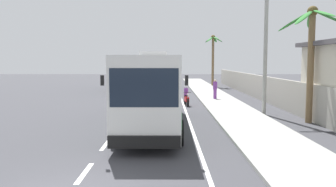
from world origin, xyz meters
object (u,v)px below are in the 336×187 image
object	(u,v)px
pedestrian_near_kerb	(215,89)
palm_third	(311,44)
coach_bus_foreground	(152,87)
utility_pole_mid	(266,28)
motorcycle_beside_bus	(186,97)
coach_bus_far_lane	(131,72)
palm_second	(213,52)

from	to	relation	value
pedestrian_near_kerb	palm_third	bearing A→B (deg)	-142.16
coach_bus_foreground	palm_third	distance (m)	8.83
pedestrian_near_kerb	palm_third	xyz separation A→B (m)	(3.68, -10.90, 3.28)
pedestrian_near_kerb	utility_pole_mid	distance (m)	9.33
motorcycle_beside_bus	pedestrian_near_kerb	size ratio (longest dim) A/B	1.19
coach_bus_far_lane	palm_second	bearing A→B (deg)	29.64
coach_bus_far_lane	coach_bus_foreground	bearing A→B (deg)	-81.13
pedestrian_near_kerb	utility_pole_mid	size ratio (longest dim) A/B	0.16
motorcycle_beside_bus	coach_bus_foreground	bearing A→B (deg)	-104.52
utility_pole_mid	coach_bus_far_lane	bearing A→B (deg)	119.27
palm_third	coach_bus_far_lane	bearing A→B (deg)	119.34
coach_bus_foreground	palm_third	bearing A→B (deg)	6.48
coach_bus_far_lane	pedestrian_near_kerb	xyz separation A→B (m)	(8.27, -10.36, -1.04)
palm_second	palm_third	size ratio (longest dim) A/B	1.06
coach_bus_far_lane	palm_third	distance (m)	24.49
coach_bus_far_lane	utility_pole_mid	distance (m)	21.30
utility_pole_mid	palm_second	xyz separation A→B (m)	(-0.17, 24.11, -0.85)
coach_bus_foreground	utility_pole_mid	bearing A→B (deg)	29.55
palm_third	palm_second	bearing A→B (deg)	93.88
coach_bus_far_lane	utility_pole_mid	bearing A→B (deg)	-60.73
coach_bus_far_lane	motorcycle_beside_bus	size ratio (longest dim) A/B	6.38
utility_pole_mid	palm_third	distance (m)	3.52
coach_bus_far_lane	pedestrian_near_kerb	distance (m)	13.30
coach_bus_foreground	palm_second	xyz separation A→B (m)	(6.65, 27.98, 2.51)
coach_bus_foreground	palm_third	xyz separation A→B (m)	(8.48, 0.96, 2.26)
motorcycle_beside_bus	palm_second	distance (m)	20.48
coach_bus_foreground	palm_second	size ratio (longest dim) A/B	1.83
coach_bus_far_lane	utility_pole_mid	xyz separation A→B (m)	(10.29, -18.35, 3.33)
coach_bus_foreground	pedestrian_near_kerb	xyz separation A→B (m)	(4.81, 11.86, -1.01)
palm_third	coach_bus_foreground	bearing A→B (deg)	-173.52
motorcycle_beside_bus	palm_second	xyz separation A→B (m)	(4.48, 19.60, 3.87)
motorcycle_beside_bus	utility_pole_mid	xyz separation A→B (m)	(4.65, -4.51, 4.73)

